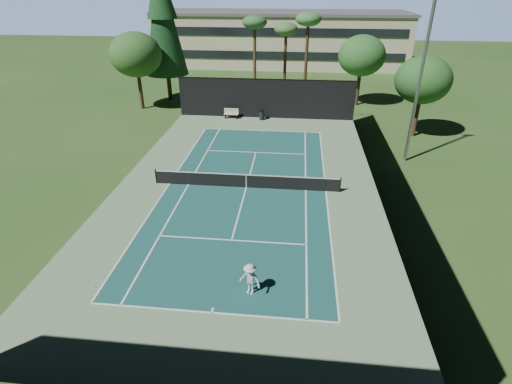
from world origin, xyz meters
TOP-DOWN VIEW (x-y plane):
  - ground at (0.00, 0.00)m, footprint 160.00×160.00m
  - apron_slab at (0.00, 0.00)m, footprint 18.00×32.00m
  - court_surface at (0.00, 0.00)m, footprint 10.97×23.77m
  - court_lines at (0.00, 0.00)m, footprint 11.07×23.87m
  - tennis_net at (0.00, 0.00)m, footprint 12.90×0.10m
  - fence at (0.00, 0.06)m, footprint 18.04×32.05m
  - player at (1.51, -10.47)m, footprint 1.21×0.97m
  - tennis_ball_a at (-5.77, -10.88)m, footprint 0.08×0.08m
  - tennis_ball_b at (-1.32, 1.39)m, footprint 0.08×0.08m
  - tennis_ball_c at (-0.62, 2.35)m, footprint 0.07×0.07m
  - tennis_ball_d at (-4.80, 2.69)m, footprint 0.06×0.06m
  - park_bench at (-3.53, 15.47)m, footprint 1.50×0.45m
  - trash_bin at (-0.33, 15.27)m, footprint 0.56×0.56m
  - pine_tree at (-12.00, 22.00)m, footprint 4.80×4.80m
  - palm_a at (-2.00, 24.00)m, footprint 2.80×2.80m
  - palm_b at (1.50, 26.00)m, footprint 2.80×2.80m
  - palm_c at (4.00, 23.00)m, footprint 2.80×2.80m
  - decid_tree_a at (10.00, 22.00)m, footprint 5.12×5.12m
  - decid_tree_b at (14.00, 12.00)m, footprint 4.80×4.80m
  - decid_tree_c at (-14.00, 18.00)m, footprint 5.44×5.44m
  - campus_building at (0.00, 45.98)m, footprint 40.50×12.50m
  - light_pole at (12.00, 6.00)m, footprint 0.90×0.25m

SIDE VIEW (x-z plane):
  - ground at x=0.00m, z-range 0.00..0.00m
  - apron_slab at x=0.00m, z-range 0.00..0.01m
  - court_surface at x=0.00m, z-range 0.01..0.02m
  - court_lines at x=0.00m, z-range 0.02..0.02m
  - tennis_ball_d at x=-4.80m, z-range 0.00..0.06m
  - tennis_ball_c at x=-0.62m, z-range 0.00..0.07m
  - tennis_ball_a at x=-5.77m, z-range 0.00..0.08m
  - tennis_ball_b at x=-1.32m, z-range 0.00..0.08m
  - trash_bin at x=-0.33m, z-range 0.01..0.95m
  - park_bench at x=-3.53m, z-range 0.03..1.06m
  - tennis_net at x=0.00m, z-range 0.01..1.11m
  - player at x=1.51m, z-range 0.00..1.64m
  - fence at x=0.00m, z-range -0.01..4.02m
  - campus_building at x=0.00m, z-range 0.06..8.36m
  - decid_tree_b at x=14.00m, z-range 1.51..8.65m
  - decid_tree_a at x=10.00m, z-range 1.61..9.23m
  - decid_tree_c at x=-14.00m, z-range 1.72..9.81m
  - light_pole at x=12.00m, z-range 0.35..12.57m
  - palm_b at x=1.50m, z-range 3.15..11.57m
  - palm_a at x=-2.00m, z-range 3.53..12.85m
  - palm_c at x=4.00m, z-range 3.72..13.49m
  - pine_tree at x=-12.00m, z-range 2.05..17.05m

